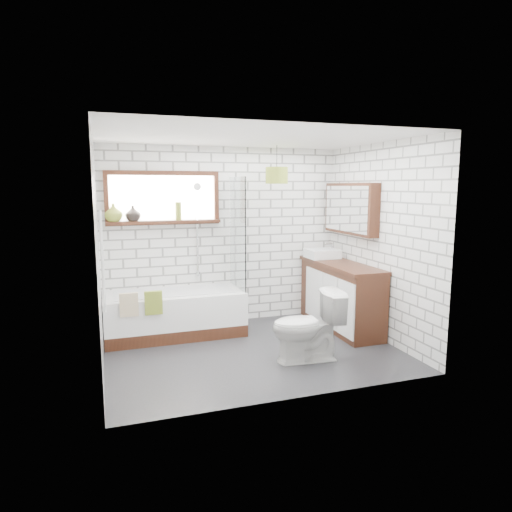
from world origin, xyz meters
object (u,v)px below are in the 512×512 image
object	(u,v)px
vanity	(341,295)
bathtub	(175,314)
pendant	(277,175)
toilet	(307,326)
basin	(322,254)

from	to	relation	value
vanity	bathtub	bearing A→B (deg)	169.43
bathtub	vanity	world-z (taller)	vanity
bathtub	pendant	xyz separation A→B (m)	(1.41, -0.07, 1.81)
bathtub	pendant	world-z (taller)	pendant
bathtub	vanity	xyz separation A→B (m)	(2.24, -0.42, 0.17)
vanity	toilet	bearing A→B (deg)	-134.78
vanity	toilet	size ratio (longest dim) A/B	2.00
bathtub	pendant	distance (m)	2.29
basin	bathtub	bearing A→B (deg)	-178.78
bathtub	basin	distance (m)	2.28
toilet	bathtub	bearing A→B (deg)	-131.97
bathtub	vanity	bearing A→B (deg)	-10.57
bathtub	toilet	bearing A→B (deg)	-47.19
vanity	pendant	size ratio (longest dim) A/B	5.33
bathtub	pendant	size ratio (longest dim) A/B	5.95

